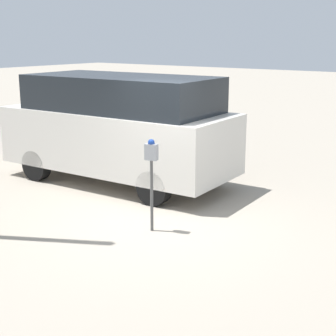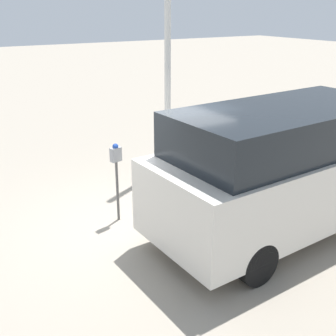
# 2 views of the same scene
# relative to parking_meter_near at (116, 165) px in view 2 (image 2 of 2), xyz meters

# --- Properties ---
(ground_plane) EXTENTS (80.00, 80.00, 0.00)m
(ground_plane) POSITION_rel_parking_meter_near_xyz_m (0.22, -0.39, -1.13)
(ground_plane) COLOR gray
(parking_meter_near) EXTENTS (0.22, 0.15, 1.53)m
(parking_meter_near) POSITION_rel_parking_meter_near_xyz_m (0.00, 0.00, 0.00)
(parking_meter_near) COLOR #4C4C4C
(parking_meter_near) RESTS_ON ground
(lamp_post) EXTENTS (0.44, 0.44, 6.48)m
(lamp_post) POSITION_rel_parking_meter_near_xyz_m (2.28, 1.95, 0.97)
(lamp_post) COLOR beige
(lamp_post) RESTS_ON ground
(parked_van) EXTENTS (5.20, 2.30, 2.31)m
(parked_van) POSITION_rel_parking_meter_near_xyz_m (2.38, -1.88, 0.11)
(parked_van) COLOR beige
(parked_van) RESTS_ON ground
(fire_hydrant) EXTENTS (0.21, 0.21, 0.81)m
(fire_hydrant) POSITION_rel_parking_meter_near_xyz_m (6.26, 0.18, -0.72)
(fire_hydrant) COLOR red
(fire_hydrant) RESTS_ON ground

